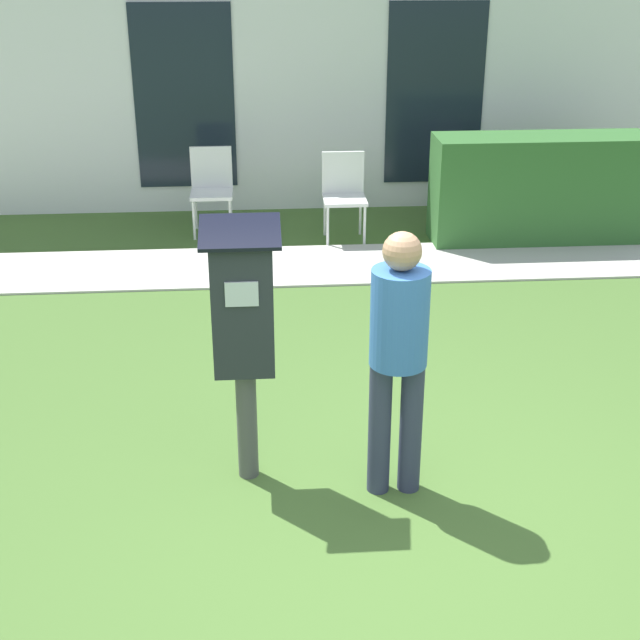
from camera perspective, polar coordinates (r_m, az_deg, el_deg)
The scene contains 9 objects.
ground_plane at distance 5.01m, azimuth 4.12°, elevation -13.31°, with size 40.00×40.00×0.00m, color #476B2D.
sidewalk at distance 8.69m, azimuth 0.26°, elevation 3.56°, with size 12.00×1.10×0.02m.
building_facade at distance 10.30m, azimuth -0.65°, elevation 15.89°, with size 10.00×0.26×3.20m.
parking_meter at distance 4.98m, azimuth -4.94°, elevation 0.00°, with size 0.44×0.31×1.59m.
person_standing at distance 4.88m, azimuth 5.04°, elevation -1.65°, with size 0.32×0.32×1.58m.
outdoor_chair_left at distance 9.64m, azimuth -6.95°, elevation 8.68°, with size 0.44×0.44×0.90m.
outdoor_chair_middle at distance 9.35m, azimuth 1.53°, elevation 8.37°, with size 0.44×0.44×0.90m.
outdoor_chair_right at distance 9.91m, azimuth 9.40°, elevation 8.95°, with size 0.44×0.44×0.90m.
hedge_row at distance 9.55m, azimuth 13.81°, elevation 8.15°, with size 2.19×0.60×1.10m.
Camera 1 is at (-0.64, -3.95, 3.02)m, focal length 50.00 mm.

